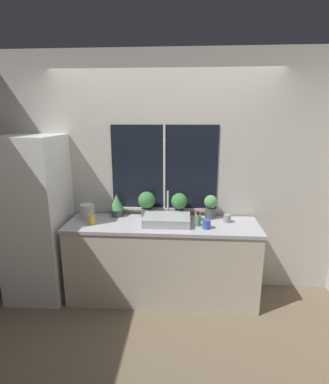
# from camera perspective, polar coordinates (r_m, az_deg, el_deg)

# --- Properties ---
(ground_plane) EXTENTS (14.00, 14.00, 0.00)m
(ground_plane) POSITION_cam_1_polar(r_m,az_deg,el_deg) (3.41, -0.80, -21.80)
(ground_plane) COLOR brown
(wall_back) EXTENTS (8.00, 0.09, 2.70)m
(wall_back) POSITION_cam_1_polar(r_m,az_deg,el_deg) (3.45, 0.00, 3.31)
(wall_back) COLOR #BCB7AD
(wall_back) RESTS_ON ground_plane
(wall_left) EXTENTS (0.06, 7.00, 2.70)m
(wall_left) POSITION_cam_1_polar(r_m,az_deg,el_deg) (4.83, -23.47, 5.32)
(wall_left) COLOR #BCB7AD
(wall_left) RESTS_ON ground_plane
(wall_right) EXTENTS (0.06, 7.00, 2.70)m
(wall_right) POSITION_cam_1_polar(r_m,az_deg,el_deg) (4.63, 26.20, 4.69)
(wall_right) COLOR #BCB7AD
(wall_right) RESTS_ON ground_plane
(counter) EXTENTS (2.07, 0.59, 0.89)m
(counter) POSITION_cam_1_polar(r_m,az_deg,el_deg) (3.41, -0.42, -12.98)
(counter) COLOR beige
(counter) RESTS_ON ground_plane
(refrigerator) EXTENTS (0.62, 0.70, 1.81)m
(refrigerator) POSITION_cam_1_polar(r_m,az_deg,el_deg) (3.62, -23.05, -4.59)
(refrigerator) COLOR silver
(refrigerator) RESTS_ON ground_plane
(sink) EXTENTS (0.50, 0.39, 0.31)m
(sink) POSITION_cam_1_polar(r_m,az_deg,el_deg) (3.21, 0.43, -5.28)
(sink) COLOR #ADADB2
(sink) RESTS_ON counter
(potted_plant_far_left) EXTENTS (0.16, 0.16, 0.26)m
(potted_plant_far_left) POSITION_cam_1_polar(r_m,az_deg,el_deg) (3.47, -9.09, -2.31)
(potted_plant_far_left) COLOR #4C4C51
(potted_plant_far_left) RESTS_ON counter
(potted_plant_center_left) EXTENTS (0.19, 0.19, 0.29)m
(potted_plant_center_left) POSITION_cam_1_polar(r_m,az_deg,el_deg) (3.40, -3.41, -1.99)
(potted_plant_center_left) COLOR #4C4C51
(potted_plant_center_left) RESTS_ON counter
(potted_plant_center_right) EXTENTS (0.18, 0.18, 0.28)m
(potted_plant_center_right) POSITION_cam_1_polar(r_m,az_deg,el_deg) (3.37, 2.83, -2.06)
(potted_plant_center_right) COLOR #4C4C51
(potted_plant_center_right) RESTS_ON counter
(potted_plant_far_right) EXTENTS (0.15, 0.15, 0.27)m
(potted_plant_far_right) POSITION_cam_1_polar(r_m,az_deg,el_deg) (3.39, 8.77, -2.54)
(potted_plant_far_right) COLOR #4C4C51
(potted_plant_far_right) RESTS_ON counter
(soap_bottle) EXTENTS (0.07, 0.07, 0.16)m
(soap_bottle) POSITION_cam_1_polar(r_m,az_deg,el_deg) (3.17, 6.37, -5.29)
(soap_bottle) COLOR #519E5B
(soap_bottle) RESTS_ON counter
(mug_blue) EXTENTS (0.08, 0.08, 0.09)m
(mug_blue) POSITION_cam_1_polar(r_m,az_deg,el_deg) (3.11, 8.01, -6.07)
(mug_blue) COLOR #3351AD
(mug_blue) RESTS_ON counter
(mug_grey) EXTENTS (0.08, 0.08, 0.09)m
(mug_grey) POSITION_cam_1_polar(r_m,az_deg,el_deg) (3.33, 11.84, -4.94)
(mug_grey) COLOR gray
(mug_grey) RESTS_ON counter
(mug_yellow) EXTENTS (0.07, 0.07, 0.10)m
(mug_yellow) POSITION_cam_1_polar(r_m,az_deg,el_deg) (3.29, -13.69, -5.10)
(mug_yellow) COLOR gold
(mug_yellow) RESTS_ON counter
(mug_red) EXTENTS (0.08, 0.08, 0.09)m
(mug_red) POSITION_cam_1_polar(r_m,az_deg,el_deg) (3.34, 6.36, -4.58)
(mug_red) COLOR #B72D28
(mug_red) RESTS_ON counter
(kettle) EXTENTS (0.16, 0.16, 0.19)m
(kettle) POSITION_cam_1_polar(r_m,az_deg,el_deg) (3.45, -14.46, -3.56)
(kettle) COLOR #B2B2B7
(kettle) RESTS_ON counter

